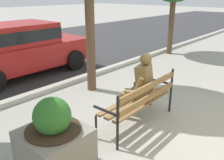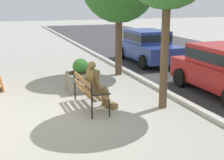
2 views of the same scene
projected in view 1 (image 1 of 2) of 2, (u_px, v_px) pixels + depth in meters
name	position (u px, v px, depth m)	size (l,w,h in m)	color
ground_plane	(154.00, 123.00, 4.68)	(80.00, 80.00, 0.00)	#9E9B93
curb_stone	(61.00, 85.00, 6.46)	(60.00, 0.20, 0.12)	#B2AFA8
park_bench	(141.00, 99.00, 4.43)	(1.81, 0.56, 0.95)	olive
bronze_statue_seated	(137.00, 88.00, 4.64)	(0.61, 0.86, 1.37)	brown
concrete_planter	(55.00, 141.00, 3.36)	(0.85, 0.85, 1.09)	gray
parked_car_red	(20.00, 48.00, 7.21)	(4.10, 1.93, 1.56)	#B21E1E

